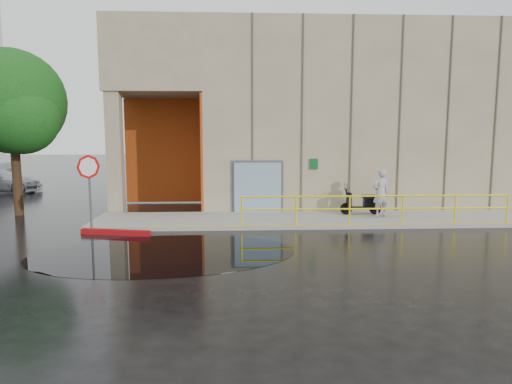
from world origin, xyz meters
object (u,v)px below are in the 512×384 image
scooter (362,197)px  tree_near (14,106)px  stop_sign (89,177)px  red_curb (115,232)px  person (381,193)px

scooter → tree_near: tree_near is taller
stop_sign → tree_near: tree_near is taller
stop_sign → red_curb: stop_sign is taller
scooter → red_curb: (-8.95, -2.58, -0.77)m
red_curb → scooter: bearing=16.1°
person → scooter: person is taller
stop_sign → red_curb: 2.01m
scooter → red_curb: scooter is taller
tree_near → stop_sign: bearing=-43.1°
stop_sign → scooter: bearing=-8.2°
red_curb → tree_near: tree_near is taller
stop_sign → tree_near: bearing=114.6°
person → red_curb: 9.79m
scooter → red_curb: bearing=-162.0°
red_curb → tree_near: bearing=141.3°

